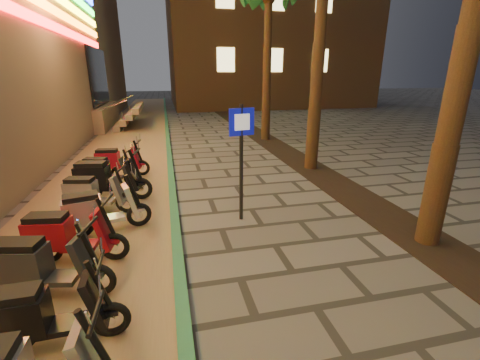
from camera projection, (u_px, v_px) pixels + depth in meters
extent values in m
cube|color=#8C7251|center=(123.00, 157.00, 11.99)|extent=(3.40, 60.00, 0.01)
cube|color=#286B45|center=(169.00, 153.00, 12.34)|extent=(0.18, 60.00, 0.10)
cube|color=black|center=(342.00, 188.00, 8.69)|extent=(1.20, 40.00, 0.02)
cube|color=black|center=(99.00, 77.00, 18.12)|extent=(0.08, 5.00, 3.00)
cube|color=gray|center=(66.00, 117.00, 18.37)|extent=(5.00, 6.00, 1.20)
cube|color=gray|center=(122.00, 123.00, 19.16)|extent=(0.35, 5.00, 0.30)
cube|color=gray|center=(127.00, 118.00, 19.14)|extent=(0.35, 5.00, 0.30)
cube|color=gray|center=(133.00, 113.00, 19.12)|extent=(0.35, 5.00, 0.30)
cube|color=gray|center=(139.00, 107.00, 19.10)|extent=(0.35, 5.00, 0.30)
cylinder|color=silver|center=(107.00, 108.00, 16.87)|extent=(2.09, 0.06, 0.81)
cylinder|color=silver|center=(117.00, 102.00, 20.57)|extent=(2.09, 0.06, 0.81)
cube|color=#E7D37F|center=(226.00, 60.00, 25.07)|extent=(1.40, 0.06, 1.80)
cube|color=#E7D37F|center=(274.00, 60.00, 25.92)|extent=(1.40, 0.06, 1.80)
cube|color=#E7D37F|center=(320.00, 61.00, 26.77)|extent=(1.40, 0.06, 1.80)
cube|color=#E7D37F|center=(324.00, 0.00, 25.36)|extent=(1.40, 0.06, 1.80)
cylinder|color=#472D19|center=(458.00, 89.00, 5.06)|extent=(0.40, 0.40, 5.45)
cylinder|color=#472D19|center=(317.00, 77.00, 9.65)|extent=(0.40, 0.40, 5.70)
cylinder|color=#472D19|center=(267.00, 73.00, 14.23)|extent=(0.40, 0.40, 5.95)
cylinder|color=black|center=(241.00, 165.00, 6.48)|extent=(0.08, 0.08, 2.40)
cube|color=#0C10A1|center=(242.00, 122.00, 6.19)|extent=(0.52, 0.14, 0.53)
cube|color=white|center=(242.00, 122.00, 6.17)|extent=(0.30, 0.08, 0.31)
cube|color=#919298|center=(90.00, 359.00, 2.81)|extent=(0.26, 0.38, 0.66)
cylinder|color=black|center=(95.00, 341.00, 2.77)|extent=(0.26, 0.07, 0.70)
cylinder|color=black|center=(96.00, 312.00, 2.68)|extent=(0.06, 0.55, 0.04)
torus|color=black|center=(13.00, 336.00, 3.49)|extent=(0.47, 0.10, 0.46)
cylinder|color=silver|center=(13.00, 336.00, 3.49)|extent=(0.13, 0.09, 0.12)
torus|color=black|center=(111.00, 319.00, 3.73)|extent=(0.47, 0.10, 0.46)
cylinder|color=silver|center=(111.00, 319.00, 3.73)|extent=(0.13, 0.09, 0.12)
cube|color=black|center=(62.00, 325.00, 3.60)|extent=(0.50, 0.32, 0.07)
cube|color=black|center=(16.00, 316.00, 3.43)|extent=(0.63, 0.36, 0.44)
cube|color=black|center=(10.00, 296.00, 3.34)|extent=(0.56, 0.30, 0.11)
cube|color=black|center=(96.00, 300.00, 3.61)|extent=(0.25, 0.36, 0.63)
cylinder|color=black|center=(99.00, 285.00, 3.56)|extent=(0.25, 0.07, 0.66)
cylinder|color=black|center=(100.00, 263.00, 3.49)|extent=(0.06, 0.52, 0.04)
cube|color=black|center=(110.00, 312.00, 3.70)|extent=(0.20, 0.13, 0.05)
torus|color=black|center=(20.00, 281.00, 4.40)|extent=(0.51, 0.19, 0.50)
cylinder|color=silver|center=(20.00, 281.00, 4.40)|extent=(0.15, 0.12, 0.13)
torus|color=black|center=(99.00, 280.00, 4.42)|extent=(0.51, 0.19, 0.50)
cylinder|color=silver|center=(99.00, 280.00, 4.42)|extent=(0.15, 0.12, 0.13)
cube|color=#26282B|center=(58.00, 278.00, 4.40)|extent=(0.58, 0.42, 0.08)
cube|color=#26282B|center=(21.00, 263.00, 4.31)|extent=(0.73, 0.49, 0.48)
cube|color=black|center=(17.00, 245.00, 4.22)|extent=(0.64, 0.42, 0.11)
cube|color=#26282B|center=(85.00, 259.00, 4.32)|extent=(0.33, 0.43, 0.67)
cylinder|color=black|center=(88.00, 247.00, 4.26)|extent=(0.27, 0.12, 0.71)
cylinder|color=black|center=(88.00, 226.00, 4.16)|extent=(0.15, 0.55, 0.04)
cube|color=#26282B|center=(97.00, 273.00, 4.39)|extent=(0.23, 0.17, 0.06)
torus|color=black|center=(47.00, 249.00, 5.20)|extent=(0.50, 0.17, 0.49)
cylinder|color=silver|center=(47.00, 249.00, 5.20)|extent=(0.15, 0.11, 0.13)
torus|color=black|center=(115.00, 246.00, 5.28)|extent=(0.50, 0.17, 0.49)
cylinder|color=silver|center=(115.00, 246.00, 5.28)|extent=(0.15, 0.11, 0.13)
cube|color=maroon|center=(80.00, 246.00, 5.23)|extent=(0.56, 0.40, 0.08)
cube|color=maroon|center=(49.00, 234.00, 5.12)|extent=(0.71, 0.46, 0.47)
cube|color=black|center=(46.00, 218.00, 5.03)|extent=(0.63, 0.39, 0.11)
cube|color=maroon|center=(104.00, 229.00, 5.17)|extent=(0.31, 0.41, 0.67)
cylinder|color=black|center=(106.00, 218.00, 5.11)|extent=(0.27, 0.10, 0.70)
cylinder|color=black|center=(107.00, 201.00, 5.02)|extent=(0.12, 0.55, 0.04)
cube|color=maroon|center=(114.00, 240.00, 5.24)|extent=(0.23, 0.16, 0.06)
torus|color=black|center=(81.00, 226.00, 5.99)|extent=(0.51, 0.22, 0.50)
cylinder|color=silver|center=(81.00, 226.00, 5.99)|extent=(0.15, 0.13, 0.13)
torus|color=black|center=(139.00, 215.00, 6.46)|extent=(0.51, 0.22, 0.50)
cylinder|color=silver|center=(139.00, 215.00, 6.46)|extent=(0.15, 0.13, 0.13)
cube|color=silver|center=(110.00, 218.00, 6.21)|extent=(0.59, 0.45, 0.08)
cube|color=silver|center=(83.00, 211.00, 5.94)|extent=(0.74, 0.52, 0.48)
cube|color=black|center=(80.00, 197.00, 5.85)|extent=(0.65, 0.45, 0.11)
cube|color=silver|center=(131.00, 201.00, 6.30)|extent=(0.34, 0.44, 0.67)
cylinder|color=black|center=(133.00, 191.00, 6.27)|extent=(0.27, 0.13, 0.71)
cylinder|color=black|center=(134.00, 176.00, 6.20)|extent=(0.18, 0.55, 0.04)
cube|color=silver|center=(139.00, 209.00, 6.43)|extent=(0.24, 0.18, 0.06)
torus|color=black|center=(80.00, 203.00, 7.08)|extent=(0.48, 0.19, 0.48)
cylinder|color=silver|center=(80.00, 203.00, 7.08)|extent=(0.14, 0.12, 0.13)
torus|color=black|center=(126.00, 203.00, 7.09)|extent=(0.48, 0.19, 0.48)
cylinder|color=silver|center=(126.00, 203.00, 7.09)|extent=(0.14, 0.12, 0.13)
cube|color=#A7A7AF|center=(102.00, 201.00, 7.07)|extent=(0.56, 0.41, 0.07)
cube|color=#A7A7AF|center=(81.00, 192.00, 7.00)|extent=(0.70, 0.48, 0.46)
cube|color=black|center=(79.00, 180.00, 6.91)|extent=(0.62, 0.41, 0.11)
cube|color=#A7A7AF|center=(119.00, 190.00, 6.99)|extent=(0.32, 0.41, 0.64)
cylinder|color=black|center=(121.00, 182.00, 6.93)|extent=(0.26, 0.12, 0.68)
cylinder|color=black|center=(121.00, 169.00, 6.84)|extent=(0.15, 0.53, 0.04)
cube|color=#A7A7AF|center=(126.00, 198.00, 7.06)|extent=(0.22, 0.17, 0.05)
torus|color=black|center=(91.00, 189.00, 7.79)|extent=(0.57, 0.20, 0.56)
cylinder|color=silver|center=(91.00, 189.00, 7.79)|extent=(0.17, 0.13, 0.15)
torus|color=black|center=(141.00, 188.00, 7.86)|extent=(0.57, 0.20, 0.56)
cylinder|color=silver|center=(141.00, 188.00, 7.86)|extent=(0.17, 0.13, 0.15)
cube|color=black|center=(115.00, 187.00, 7.81)|extent=(0.64, 0.46, 0.09)
cube|color=black|center=(93.00, 177.00, 7.70)|extent=(0.81, 0.53, 0.54)
cube|color=black|center=(91.00, 165.00, 7.60)|extent=(0.71, 0.45, 0.13)
cube|color=black|center=(133.00, 174.00, 7.74)|extent=(0.35, 0.47, 0.76)
cylinder|color=black|center=(136.00, 166.00, 7.68)|extent=(0.30, 0.12, 0.79)
cylinder|color=black|center=(136.00, 152.00, 7.57)|extent=(0.15, 0.62, 0.05)
cube|color=black|center=(141.00, 183.00, 7.82)|extent=(0.26, 0.19, 0.06)
torus|color=black|center=(95.00, 179.00, 8.71)|extent=(0.48, 0.20, 0.47)
cylinder|color=silver|center=(95.00, 179.00, 8.71)|extent=(0.15, 0.12, 0.13)
torus|color=black|center=(132.00, 179.00, 8.70)|extent=(0.48, 0.20, 0.47)
cylinder|color=silver|center=(132.00, 179.00, 8.70)|extent=(0.15, 0.12, 0.13)
cube|color=#242629|center=(113.00, 178.00, 8.69)|extent=(0.56, 0.42, 0.07)
cube|color=#242629|center=(96.00, 169.00, 8.63)|extent=(0.70, 0.49, 0.46)
cube|color=black|center=(95.00, 160.00, 8.55)|extent=(0.62, 0.42, 0.11)
cube|color=#242629|center=(126.00, 168.00, 8.60)|extent=(0.32, 0.41, 0.64)
cylinder|color=black|center=(128.00, 161.00, 8.54)|extent=(0.26, 0.12, 0.67)
cylinder|color=black|center=(129.00, 151.00, 8.45)|extent=(0.17, 0.52, 0.04)
cube|color=#242629|center=(132.00, 175.00, 8.66)|extent=(0.23, 0.17, 0.05)
torus|color=black|center=(106.00, 169.00, 9.64)|extent=(0.49, 0.16, 0.48)
cylinder|color=silver|center=(106.00, 169.00, 9.64)|extent=(0.14, 0.11, 0.13)
torus|color=black|center=(142.00, 168.00, 9.73)|extent=(0.49, 0.16, 0.48)
cylinder|color=silver|center=(142.00, 168.00, 9.73)|extent=(0.14, 0.11, 0.13)
cube|color=maroon|center=(124.00, 167.00, 9.67)|extent=(0.55, 0.38, 0.07)
cube|color=maroon|center=(108.00, 160.00, 9.56)|extent=(0.69, 0.44, 0.47)
cube|color=black|center=(107.00, 151.00, 9.48)|extent=(0.61, 0.37, 0.11)
cube|color=maroon|center=(136.00, 158.00, 9.62)|extent=(0.30, 0.40, 0.65)
cylinder|color=black|center=(138.00, 152.00, 9.57)|extent=(0.26, 0.10, 0.69)
cylinder|color=black|center=(139.00, 142.00, 9.48)|extent=(0.11, 0.54, 0.04)
cube|color=maroon|center=(141.00, 164.00, 9.70)|extent=(0.22, 0.16, 0.06)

